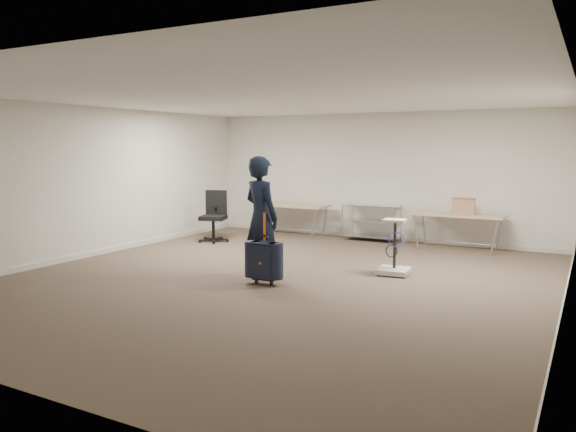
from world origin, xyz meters
The scene contains 10 objects.
ground centered at (0.00, 0.00, 0.00)m, with size 9.00×9.00×0.00m, color #48382C.
room_shell centered at (0.00, 1.38, 0.05)m, with size 8.00×9.00×9.00m.
folding_table_left centered at (-1.90, 3.95, 0.68)m, with size 1.80×0.75×0.73m.
folding_table_right centered at (1.90, 3.95, 0.68)m, with size 1.80×0.75×0.73m.
wire_shelf centered at (0.00, 4.20, 0.44)m, with size 1.22×0.47×0.80m.
person centered at (-0.30, 0.06, 0.96)m, with size 0.70×0.46×1.91m, color black.
suitcase centered at (-0.01, -0.35, 0.37)m, with size 0.41×0.26×1.08m.
office_chair centered at (-2.99, 2.47, 0.34)m, with size 0.67×0.68×1.11m.
equipment_cart centered at (1.48, 1.24, 0.24)m, with size 0.53×0.53×0.90m.
cardboard_box centered at (2.00, 3.98, 0.89)m, with size 0.42×0.32×0.32m, color #9C8148.
Camera 1 is at (4.25, -7.38, 2.04)m, focal length 35.00 mm.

